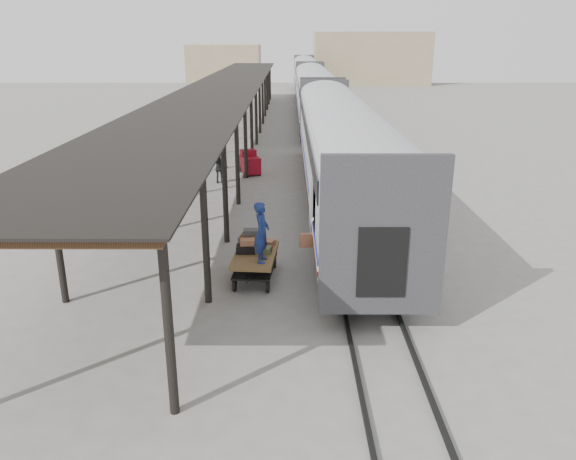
% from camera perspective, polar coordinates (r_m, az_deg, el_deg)
% --- Properties ---
extents(ground, '(160.00, 160.00, 0.00)m').
position_cam_1_polar(ground, '(18.05, -2.94, -4.49)').
color(ground, slate).
rests_on(ground, ground).
extents(train, '(3.45, 76.01, 4.01)m').
position_cam_1_polar(train, '(50.58, 2.74, 13.88)').
color(train, silver).
rests_on(train, ground).
extents(canopy, '(4.90, 64.30, 4.15)m').
position_cam_1_polar(canopy, '(40.89, -6.19, 14.43)').
color(canopy, '#422B19').
rests_on(canopy, ground).
extents(rails, '(1.54, 150.00, 0.12)m').
position_cam_1_polar(rails, '(51.08, 2.69, 10.96)').
color(rails, black).
rests_on(rails, ground).
extents(building_far, '(18.00, 10.00, 8.00)m').
position_cam_1_polar(building_far, '(95.48, 8.34, 16.89)').
color(building_far, tan).
rests_on(building_far, ground).
extents(building_left, '(12.00, 8.00, 6.00)m').
position_cam_1_polar(building_left, '(99.23, -6.48, 16.46)').
color(building_left, tan).
rests_on(building_left, ground).
extents(baggage_cart, '(1.43, 2.49, 0.86)m').
position_cam_1_polar(baggage_cart, '(17.47, -3.35, -3.02)').
color(baggage_cart, brown).
rests_on(baggage_cart, ground).
extents(suitcase_stack, '(1.24, 1.15, 0.59)m').
position_cam_1_polar(suitcase_stack, '(17.69, -3.61, -1.32)').
color(suitcase_stack, '#3D3D3F').
rests_on(suitcase_stack, baggage_cart).
extents(luggage_tug, '(1.30, 1.66, 1.29)m').
position_cam_1_polar(luggage_tug, '(31.29, -3.89, 6.78)').
color(luggage_tug, maroon).
rests_on(luggage_tug, ground).
extents(porter, '(0.52, 0.72, 1.83)m').
position_cam_1_polar(porter, '(16.45, -2.68, -0.23)').
color(porter, navy).
rests_on(porter, baggage_cart).
extents(pedestrian, '(0.97, 0.53, 1.56)m').
position_cam_1_polar(pedestrian, '(29.36, -6.97, 6.26)').
color(pedestrian, black).
rests_on(pedestrian, ground).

